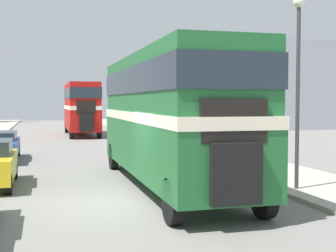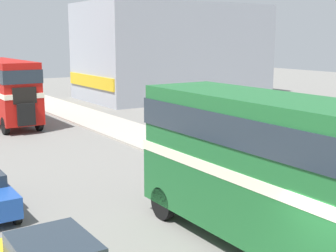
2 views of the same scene
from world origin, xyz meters
name	(u,v)px [view 2 (image 2 of 2)]	position (x,y,z in m)	size (l,w,h in m)	color
double_decker_bus	(300,170)	(2.07, 1.96, 2.55)	(2.56, 11.18, 4.28)	#1E602D
bus_distant	(4,86)	(1.24, 26.69, 2.55)	(2.38, 9.37, 4.29)	#B2140F
pedestrian_walking	(183,131)	(6.55, 13.35, 1.12)	(0.36, 0.36, 1.78)	#282833
shop_building_block	(174,51)	(19.10, 32.75, 4.44)	(17.81, 9.65, 8.89)	#999EA8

